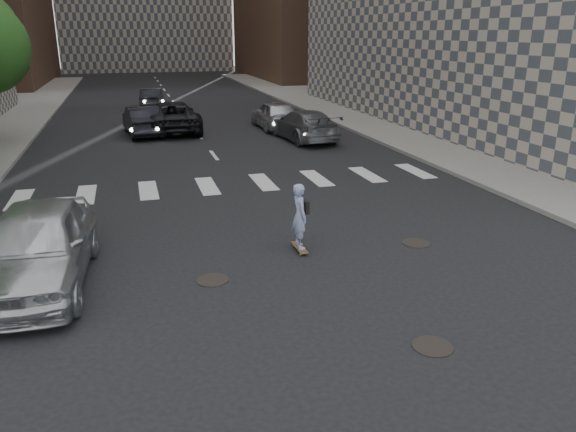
% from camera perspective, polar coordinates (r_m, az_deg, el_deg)
% --- Properties ---
extents(ground, '(160.00, 160.00, 0.00)m').
position_cam_1_polar(ground, '(11.63, 3.09, -7.80)').
color(ground, black).
rests_on(ground, ground).
extents(sidewalk_right, '(13.00, 80.00, 0.15)m').
position_cam_1_polar(sidewalk_right, '(35.21, 15.17, 9.40)').
color(sidewalk_right, gray).
rests_on(sidewalk_right, ground).
extents(manhole_a, '(0.70, 0.70, 0.02)m').
position_cam_1_polar(manhole_a, '(10.09, 14.46, -12.70)').
color(manhole_a, black).
rests_on(manhole_a, ground).
extents(manhole_b, '(0.70, 0.70, 0.02)m').
position_cam_1_polar(manhole_b, '(12.27, -7.69, -6.46)').
color(manhole_b, black).
rests_on(manhole_b, ground).
extents(manhole_c, '(0.70, 0.70, 0.02)m').
position_cam_1_polar(manhole_c, '(14.57, 12.89, -2.69)').
color(manhole_c, black).
rests_on(manhole_c, ground).
extents(skateboarder, '(0.41, 0.85, 1.69)m').
position_cam_1_polar(skateboarder, '(13.46, 1.22, -0.01)').
color(skateboarder, brown).
rests_on(skateboarder, ground).
extents(silver_sedan, '(2.33, 5.16, 1.72)m').
position_cam_1_polar(silver_sedan, '(12.77, -24.15, -2.84)').
color(silver_sedan, silver).
rests_on(silver_sedan, ground).
extents(traffic_car_a, '(2.07, 4.70, 1.50)m').
position_cam_1_polar(traffic_car_a, '(30.19, -14.54, 9.37)').
color(traffic_car_a, black).
rests_on(traffic_car_a, ground).
extents(traffic_car_b, '(2.54, 5.29, 1.49)m').
position_cam_1_polar(traffic_car_b, '(27.86, 1.61, 9.22)').
color(traffic_car_b, slate).
rests_on(traffic_car_b, ground).
extents(traffic_car_c, '(2.70, 5.82, 1.61)m').
position_cam_1_polar(traffic_car_c, '(30.83, -11.75, 9.85)').
color(traffic_car_c, black).
rests_on(traffic_car_c, ground).
extents(traffic_car_d, '(1.96, 4.64, 1.57)m').
position_cam_1_polar(traffic_car_d, '(31.16, -1.33, 10.26)').
color(traffic_car_d, '#BBBDC3').
rests_on(traffic_car_d, ground).
extents(traffic_car_e, '(1.85, 4.13, 1.31)m').
position_cam_1_polar(traffic_car_e, '(41.66, -13.66, 11.60)').
color(traffic_car_e, black).
rests_on(traffic_car_e, ground).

